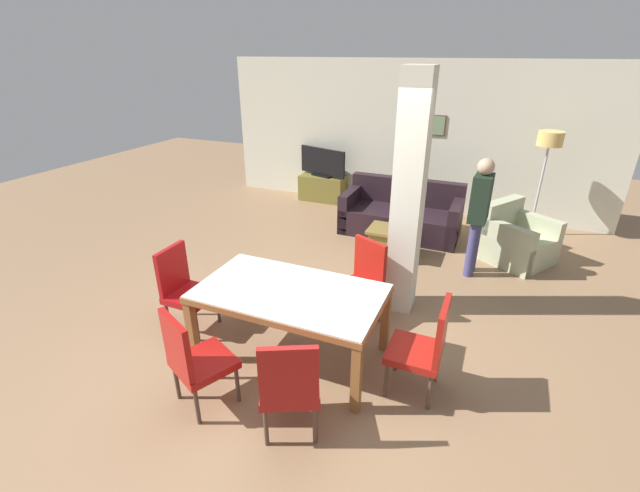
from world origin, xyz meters
TOP-DOWN VIEW (x-y plane):
  - ground_plane at (0.00, 0.00)m, footprint 18.00×18.00m
  - back_wall at (0.00, 4.93)m, footprint 7.20×0.09m
  - divider_pillar at (0.79, 1.34)m, footprint 0.31×0.33m
  - dining_table at (0.00, 0.00)m, footprint 1.77×1.01m
  - dining_chair_head_right at (1.30, 0.00)m, footprint 0.46×0.46m
  - dining_chair_far_right at (0.43, 0.90)m, footprint 0.61×0.61m
  - dining_chair_head_left at (-1.28, 0.00)m, footprint 0.46×0.46m
  - dining_chair_near_right at (0.43, -0.88)m, footprint 0.62×0.62m
  - dining_chair_near_left at (-0.43, -0.92)m, footprint 0.61×0.61m
  - sofa at (0.26, 3.60)m, footprint 1.91×0.91m
  - armchair at (2.03, 3.23)m, footprint 1.16×1.15m
  - coffee_table at (0.33, 2.63)m, footprint 0.66×0.51m
  - bottle at (0.33, 2.62)m, footprint 0.08×0.08m
  - tv_stand at (-1.61, 4.65)m, footprint 0.92×0.40m
  - tv_screen at (-1.61, 4.65)m, footprint 1.05×0.36m
  - floor_lamp at (2.29, 4.36)m, footprint 0.37×0.37m
  - standing_person at (1.49, 2.54)m, footprint 0.25×0.39m

SIDE VIEW (x-z plane):
  - ground_plane at x=0.00m, z-range 0.00..0.00m
  - coffee_table at x=0.33m, z-range 0.01..0.45m
  - tv_stand at x=-1.61m, z-range 0.00..0.51m
  - sofa at x=0.26m, z-range -0.14..0.72m
  - armchair at x=2.03m, z-range -0.13..0.71m
  - dining_chair_head_right at x=1.30m, z-range 0.03..0.98m
  - dining_chair_far_right at x=0.43m, z-range 0.03..0.98m
  - dining_chair_head_left at x=-1.28m, z-range 0.03..0.98m
  - dining_chair_near_right at x=0.43m, z-range 0.03..0.98m
  - dining_chair_near_left at x=-0.43m, z-range 0.03..0.98m
  - bottle at x=0.33m, z-range 0.41..0.65m
  - dining_table at x=0.00m, z-range 0.24..0.99m
  - tv_screen at x=-1.61m, z-range 0.50..1.06m
  - standing_person at x=1.49m, z-range 0.12..1.72m
  - divider_pillar at x=0.79m, z-range 0.00..2.70m
  - back_wall at x=0.00m, z-range 0.00..2.70m
  - floor_lamp at x=2.29m, z-range 0.59..2.29m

